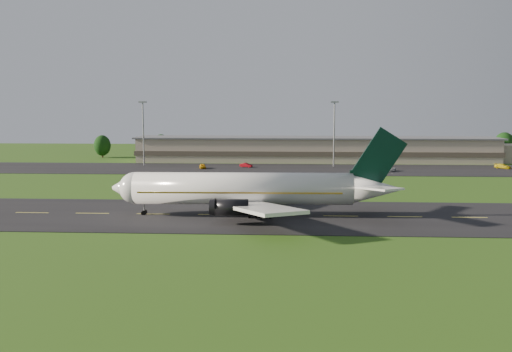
# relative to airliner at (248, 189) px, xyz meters

# --- Properties ---
(ground) EXTENTS (360.00, 360.00, 0.00)m
(ground) POSITION_rel_airliner_xyz_m (16.18, -0.02, -4.66)
(ground) COLOR #214310
(ground) RESTS_ON ground
(taxiway) EXTENTS (220.00, 30.00, 0.10)m
(taxiway) POSITION_rel_airliner_xyz_m (16.18, -0.02, -4.61)
(taxiway) COLOR black
(taxiway) RESTS_ON ground
(apron) EXTENTS (260.00, 30.00, 0.10)m
(apron) POSITION_rel_airliner_xyz_m (16.18, 71.98, -4.61)
(apron) COLOR black
(apron) RESTS_ON ground
(airliner) EXTENTS (51.27, 42.17, 15.57)m
(airliner) POSITION_rel_airliner_xyz_m (0.00, 0.00, 0.00)
(airliner) COLOR white
(airliner) RESTS_ON ground
(terminal) EXTENTS (145.00, 16.00, 8.40)m
(terminal) POSITION_rel_airliner_xyz_m (22.58, 96.16, -0.67)
(terminal) COLOR tan
(terminal) RESTS_ON ground
(light_mast_west) EXTENTS (2.40, 1.20, 20.35)m
(light_mast_west) POSITION_rel_airliner_xyz_m (-38.82, 79.98, 8.08)
(light_mast_west) COLOR gray
(light_mast_west) RESTS_ON ground
(light_mast_centre) EXTENTS (2.40, 1.20, 20.35)m
(light_mast_centre) POSITION_rel_airliner_xyz_m (21.18, 79.98, 8.08)
(light_mast_centre) COLOR gray
(light_mast_centre) RESTS_ON ground
(tree_line) EXTENTS (197.61, 8.37, 9.73)m
(tree_line) POSITION_rel_airliner_xyz_m (51.34, 106.23, 0.04)
(tree_line) COLOR black
(tree_line) RESTS_ON ground
(service_vehicle_a) EXTENTS (2.77, 4.61, 1.47)m
(service_vehicle_a) POSITION_rel_airliner_xyz_m (-18.85, 72.09, -3.83)
(service_vehicle_a) COLOR #C4900B
(service_vehicle_a) RESTS_ON apron
(service_vehicle_b) EXTENTS (4.18, 2.59, 1.30)m
(service_vehicle_b) POSITION_rel_airliner_xyz_m (-5.97, 76.35, -3.91)
(service_vehicle_b) COLOR maroon
(service_vehicle_b) RESTS_ON apron
(service_vehicle_c) EXTENTS (4.19, 4.90, 1.25)m
(service_vehicle_c) POSITION_rel_airliner_xyz_m (36.53, 67.77, -3.94)
(service_vehicle_c) COLOR white
(service_vehicle_c) RESTS_ON apron
(service_vehicle_d) EXTENTS (4.85, 4.74, 1.40)m
(service_vehicle_d) POSITION_rel_airliner_xyz_m (71.88, 77.22, -3.86)
(service_vehicle_d) COLOR gold
(service_vehicle_d) RESTS_ON apron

